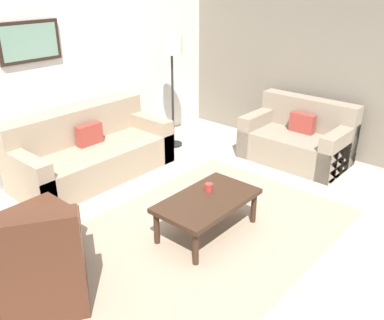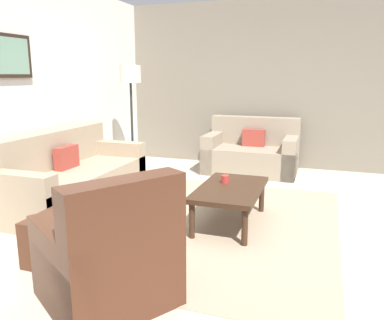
# 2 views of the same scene
# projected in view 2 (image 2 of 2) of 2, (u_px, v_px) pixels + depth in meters

# --- Properties ---
(ground_plane) EXTENTS (8.00, 8.00, 0.00)m
(ground_plane) POSITION_uv_depth(u_px,v_px,m) (227.00, 225.00, 4.12)
(ground_plane) COLOR #B2A893
(rear_partition) EXTENTS (6.00, 0.12, 2.80)m
(rear_partition) POSITION_uv_depth(u_px,v_px,m) (19.00, 89.00, 4.65)
(rear_partition) COLOR silver
(rear_partition) RESTS_ON ground_plane
(stone_feature_panel) EXTENTS (0.12, 5.20, 2.80)m
(stone_feature_panel) POSITION_uv_depth(u_px,v_px,m) (271.00, 85.00, 6.59)
(stone_feature_panel) COLOR slate
(stone_feature_panel) RESTS_ON ground_plane
(area_rug) EXTENTS (3.15, 2.26, 0.01)m
(area_rug) POSITION_uv_depth(u_px,v_px,m) (227.00, 225.00, 4.12)
(area_rug) COLOR tan
(area_rug) RESTS_ON ground_plane
(couch_main) EXTENTS (2.14, 0.93, 0.88)m
(couch_main) POSITION_uv_depth(u_px,v_px,m) (67.00, 179.00, 4.83)
(couch_main) COLOR gray
(couch_main) RESTS_ON ground_plane
(couch_loveseat) EXTENTS (0.90, 1.46, 0.88)m
(couch_loveseat) POSITION_uv_depth(u_px,v_px,m) (252.00, 153.00, 6.37)
(couch_loveseat) COLOR gray
(couch_loveseat) RESTS_ON ground_plane
(armchair_leather) EXTENTS (1.11, 1.11, 0.95)m
(armchair_leather) POSITION_uv_depth(u_px,v_px,m) (111.00, 263.00, 2.64)
(armchair_leather) COLOR #4C2819
(armchair_leather) RESTS_ON ground_plane
(ottoman) EXTENTS (0.56, 0.56, 0.40)m
(ottoman) POSITION_uv_depth(u_px,v_px,m) (68.00, 238.00, 3.30)
(ottoman) COLOR #4C2819
(ottoman) RESTS_ON ground_plane
(coffee_table) EXTENTS (1.10, 0.64, 0.41)m
(coffee_table) POSITION_uv_depth(u_px,v_px,m) (230.00, 192.00, 4.08)
(coffee_table) COLOR #382316
(coffee_table) RESTS_ON ground_plane
(cup) EXTENTS (0.08, 0.08, 0.09)m
(cup) POSITION_uv_depth(u_px,v_px,m) (225.00, 179.00, 4.22)
(cup) COLOR #B2332D
(cup) RESTS_ON coffee_table
(lamp_standing) EXTENTS (0.32, 0.32, 1.71)m
(lamp_standing) POSITION_uv_depth(u_px,v_px,m) (131.00, 85.00, 5.95)
(lamp_standing) COLOR black
(lamp_standing) RESTS_ON ground_plane
(framed_artwork) EXTENTS (0.80, 0.04, 0.49)m
(framed_artwork) POSITION_uv_depth(u_px,v_px,m) (4.00, 55.00, 4.29)
(framed_artwork) COLOR black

